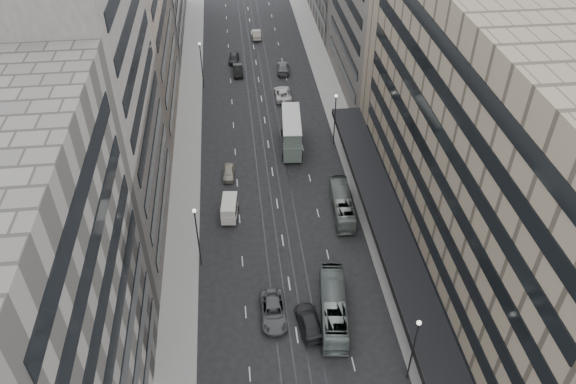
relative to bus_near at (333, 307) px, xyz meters
name	(u,v)px	position (x,y,z in m)	size (l,w,h in m)	color
ground	(298,343)	(-4.02, -2.98, -1.47)	(220.00, 220.00, 0.00)	black
sidewalk_right	(345,134)	(7.98, 34.52, -1.40)	(4.00, 125.00, 0.15)	gray
sidewalk_left	(188,143)	(-16.02, 34.52, -1.40)	(4.00, 125.00, 0.15)	gray
department_store	(508,161)	(17.44, 5.02, 13.47)	(19.20, 60.00, 30.00)	#7D705C
building_right_mid	(391,20)	(17.48, 49.02, 10.53)	(15.00, 28.00, 24.00)	#4A4540
building_left_a	(5,334)	(-25.52, -10.98, 13.53)	(15.00, 28.00, 30.00)	#625E58
building_left_b	(72,110)	(-25.52, 16.02, 15.53)	(15.00, 26.00, 34.00)	#4A4540
building_left_c	(115,44)	(-25.52, 43.02, 11.03)	(15.00, 28.00, 25.00)	#716657
lamp_right_near	(414,344)	(5.68, -7.98, 3.73)	(0.44, 0.44, 8.32)	#262628
lamp_right_far	(335,114)	(5.68, 32.02, 3.73)	(0.44, 0.44, 8.32)	#262628
lamp_left_near	(197,231)	(-13.72, 9.02, 3.73)	(0.44, 0.44, 8.32)	#262628
lamp_left_far	(201,60)	(-13.72, 52.02, 3.73)	(0.44, 0.44, 8.32)	#262628
bus_near	(333,307)	(0.00, 0.00, 0.00)	(2.48, 10.58, 2.95)	gray
bus_far	(342,204)	(3.97, 16.41, -0.13)	(2.25, 9.63, 2.68)	gray
double_decker	(291,132)	(-0.68, 31.72, 1.26)	(3.45, 9.44, 5.07)	slate
panel_van	(229,208)	(-10.18, 17.05, -0.07)	(2.35, 4.23, 2.55)	silver
sedan_2	(273,311)	(-6.15, 0.65, -0.67)	(2.66, 5.77, 1.60)	#525254
sedan_3	(309,321)	(-2.68, -1.04, -0.69)	(2.20, 5.40, 1.57)	black
sedan_4	(229,173)	(-10.09, 25.61, -0.81)	(1.57, 3.90, 1.33)	#A69F8A
sedan_5	(238,70)	(-7.57, 56.51, -0.70)	(1.65, 4.72, 1.55)	black
sedan_6	(283,93)	(-0.40, 46.95, -0.67)	(2.65, 5.76, 1.60)	silver
sedan_7	(283,68)	(0.64, 56.69, -0.68)	(2.21, 5.44, 1.58)	#5C5C5E
sedan_8	(234,58)	(-8.15, 61.68, -0.72)	(1.78, 4.42, 1.51)	black
sedan_9	(256,34)	(-3.15, 72.37, -0.67)	(1.69, 4.85, 1.60)	gray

